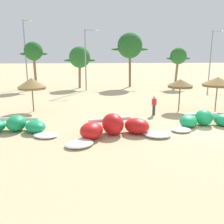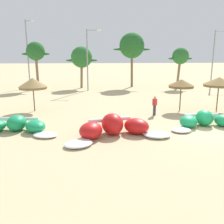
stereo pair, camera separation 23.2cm
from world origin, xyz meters
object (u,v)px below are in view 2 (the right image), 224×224
(beach_umbrella_middle, at_px, (181,84))
(palm_left, at_px, (82,58))
(palm_leftmost, at_px, (36,52))
(beach_umbrella_near_van, at_px, (33,83))
(kite_far_left, at_px, (15,126))
(lamppost_west_center, at_px, (89,56))
(person_near_kites, at_px, (155,106))
(beach_umbrella_near_palms, at_px, (219,82))
(palm_center_left, at_px, (180,57))
(lamppost_west, at_px, (28,51))
(lamppost_east_center, at_px, (214,56))
(palm_left_of_gap, at_px, (132,46))
(kite_left_of_center, at_px, (206,121))
(kite_left, at_px, (114,128))

(beach_umbrella_middle, relative_size, palm_left, 0.46)
(palm_leftmost, bearing_deg, beach_umbrella_near_van, -79.32)
(kite_far_left, height_order, lamppost_west_center, lamppost_west_center)
(person_near_kites, bearing_deg, beach_umbrella_near_palms, 12.24)
(palm_leftmost, bearing_deg, palm_center_left, 0.30)
(palm_leftmost, bearing_deg, lamppost_west, 132.51)
(beach_umbrella_near_van, xyz_separation_m, lamppost_east_center, (23.93, 15.04, 2.32))
(beach_umbrella_near_van, relative_size, palm_left_of_gap, 0.36)
(palm_left_of_gap, bearing_deg, lamppost_west, -179.07)
(palm_center_left, distance_m, lamppost_west, 22.67)
(palm_leftmost, distance_m, palm_left, 6.57)
(kite_left_of_center, xyz_separation_m, palm_left, (-9.51, 21.56, 4.10))
(beach_umbrella_near_van, distance_m, palm_center_left, 23.64)
(beach_umbrella_near_palms, height_order, palm_left, palm_left)
(kite_left, xyz_separation_m, lamppost_west, (-10.71, 23.47, 4.91))
(palm_leftmost, xyz_separation_m, palm_left, (6.43, 1.08, -0.79))
(kite_left, xyz_separation_m, palm_leftmost, (-9.30, 21.93, 4.82))
(beach_umbrella_near_van, bearing_deg, palm_center_left, 38.34)
(beach_umbrella_near_van, xyz_separation_m, palm_leftmost, (-2.73, 14.50, 2.83))
(kite_left, relative_size, palm_center_left, 1.13)
(beach_umbrella_near_van, xyz_separation_m, beach_umbrella_middle, (13.14, -0.82, -0.04))
(beach_umbrella_near_palms, bearing_deg, kite_left_of_center, -123.74)
(kite_left_of_center, bearing_deg, person_near_kites, 127.78)
(kite_left, bearing_deg, palm_left_of_gap, 78.60)
(palm_leftmost, bearing_deg, kite_left, -67.02)
(person_near_kites, bearing_deg, kite_far_left, -160.06)
(palm_center_left, bearing_deg, palm_left_of_gap, 166.73)
(kite_left_of_center, distance_m, palm_leftmost, 26.41)
(lamppost_west, distance_m, lamppost_west_center, 9.55)
(palm_left_of_gap, bearing_deg, beach_umbrella_near_palms, -73.37)
(beach_umbrella_middle, xyz_separation_m, lamppost_east_center, (10.79, 15.87, 2.36))
(kite_far_left, height_order, palm_center_left, palm_center_left)
(beach_umbrella_near_palms, height_order, person_near_kites, beach_umbrella_near_palms)
(palm_center_left, bearing_deg, kite_left_of_center, -104.32)
(palm_left_of_gap, height_order, lamppost_west, lamppost_west)
(palm_left_of_gap, xyz_separation_m, lamppost_west, (-15.49, -0.25, -0.83))
(beach_umbrella_middle, xyz_separation_m, palm_center_left, (5.33, 15.43, 2.19))
(palm_leftmost, height_order, lamppost_west, lamppost_west)
(kite_far_left, distance_m, palm_left_of_gap, 25.72)
(person_near_kites, xyz_separation_m, palm_left, (-6.70, 17.93, 3.72))
(lamppost_west_center, distance_m, lamppost_east_center, 19.30)
(kite_left_of_center, distance_m, person_near_kites, 4.60)
(kite_left_of_center, xyz_separation_m, lamppost_west, (-17.35, 22.02, 4.99))
(beach_umbrella_near_palms, bearing_deg, palm_left, 127.68)
(kite_far_left, distance_m, palm_center_left, 28.00)
(person_near_kites, height_order, lamppost_west, lamppost_west)
(beach_umbrella_near_palms, xyz_separation_m, palm_center_left, (1.95, 15.64, 2.05))
(kite_left_of_center, distance_m, beach_umbrella_near_van, 14.65)
(lamppost_west, bearing_deg, palm_leftmost, -47.49)
(beach_umbrella_middle, height_order, palm_leftmost, palm_leftmost)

